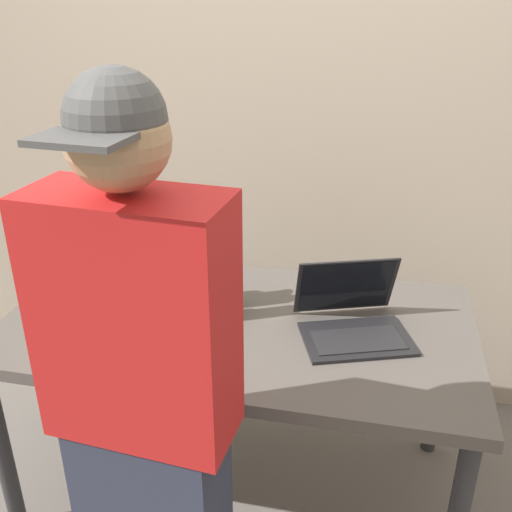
% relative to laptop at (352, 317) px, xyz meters
% --- Properties ---
extents(ground_plane, '(8.00, 8.00, 0.00)m').
position_rel_laptop_xyz_m(ground_plane, '(-0.38, -0.02, -0.80)').
color(ground_plane, slate).
rests_on(ground_plane, ground).
extents(desk, '(1.59, 0.85, 0.75)m').
position_rel_laptop_xyz_m(desk, '(-0.38, -0.02, -0.13)').
color(desk, '#56514C').
rests_on(desk, ground).
extents(laptop, '(0.43, 0.41, 0.23)m').
position_rel_laptop_xyz_m(laptop, '(0.00, 0.00, 0.00)').
color(laptop, black).
rests_on(laptop, desk).
extents(beer_bottle_amber, '(0.08, 0.08, 0.30)m').
position_rel_laptop_xyz_m(beer_bottle_amber, '(-0.54, -0.05, 0.06)').
color(beer_bottle_amber, '#1E5123').
rests_on(beer_bottle_amber, desk).
extents(beer_bottle_brown, '(0.08, 0.08, 0.32)m').
position_rel_laptop_xyz_m(beer_bottle_brown, '(-0.44, 0.08, 0.06)').
color(beer_bottle_brown, '#472B14').
rests_on(beer_bottle_brown, desk).
extents(beer_bottle_dark, '(0.08, 0.08, 0.31)m').
position_rel_laptop_xyz_m(beer_bottle_dark, '(-0.56, 0.08, 0.07)').
color(beer_bottle_dark, '#333333').
rests_on(beer_bottle_dark, desk).
extents(beer_bottle_green, '(0.07, 0.07, 0.31)m').
position_rel_laptop_xyz_m(beer_bottle_green, '(-0.43, -0.01, 0.07)').
color(beer_bottle_green, brown).
rests_on(beer_bottle_green, desk).
extents(person_figure, '(0.43, 0.29, 1.66)m').
position_rel_laptop_xyz_m(person_figure, '(-0.44, -0.69, 0.05)').
color(person_figure, '#2D3347').
rests_on(person_figure, ground).
extents(back_wall, '(6.00, 0.10, 2.60)m').
position_rel_laptop_xyz_m(back_wall, '(-0.38, 0.77, 0.50)').
color(back_wall, tan).
rests_on(back_wall, ground).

